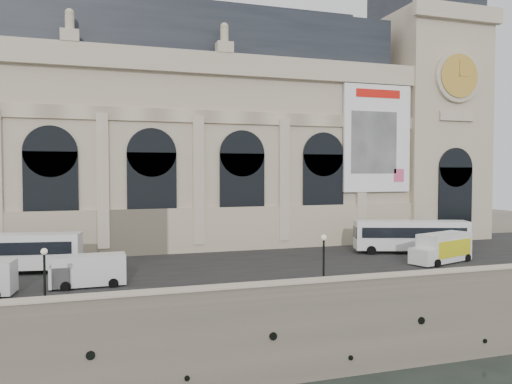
# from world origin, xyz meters

# --- Properties ---
(quay) EXTENTS (160.00, 70.00, 6.00)m
(quay) POSITION_xyz_m (0.00, 35.00, 3.00)
(quay) COLOR #786E5C
(quay) RESTS_ON ground
(street) EXTENTS (160.00, 24.00, 0.06)m
(street) POSITION_xyz_m (0.00, 14.00, 6.03)
(street) COLOR #2D2D2D
(street) RESTS_ON quay
(parapet) EXTENTS (160.00, 1.40, 1.21)m
(parapet) POSITION_xyz_m (0.00, 0.60, 6.62)
(parapet) COLOR #786E5C
(parapet) RESTS_ON quay
(museum) EXTENTS (69.00, 18.70, 29.10)m
(museum) POSITION_xyz_m (-5.98, 30.86, 19.72)
(museum) COLOR tan
(museum) RESTS_ON quay
(clock_pavilion) EXTENTS (13.00, 14.72, 36.70)m
(clock_pavilion) POSITION_xyz_m (34.00, 27.93, 23.42)
(clock_pavilion) COLOR tan
(clock_pavilion) RESTS_ON quay
(bus_left) EXTENTS (12.15, 4.25, 3.51)m
(bus_left) POSITION_xyz_m (-16.91, 15.78, 7.97)
(bus_left) COLOR silver
(bus_left) RESTS_ON quay
(bus_right) EXTENTS (12.31, 6.38, 3.59)m
(bus_right) POSITION_xyz_m (23.10, 14.55, 8.01)
(bus_right) COLOR silver
(bus_right) RESTS_ON quay
(van_c) EXTENTS (5.65, 2.43, 2.50)m
(van_c) POSITION_xyz_m (-10.50, 8.46, 7.28)
(van_c) COLOR silver
(van_c) RESTS_ON quay
(box_truck) EXTENTS (7.57, 4.44, 2.91)m
(box_truck) POSITION_xyz_m (22.59, 8.70, 7.46)
(box_truck) COLOR silver
(box_truck) RESTS_ON quay
(lamp_left) EXTENTS (0.42, 0.42, 4.14)m
(lamp_left) POSITION_xyz_m (-12.73, 1.84, 8.06)
(lamp_left) COLOR black
(lamp_left) RESTS_ON quay
(lamp_right) EXTENTS (0.43, 0.43, 4.25)m
(lamp_right) POSITION_xyz_m (6.70, 1.89, 8.11)
(lamp_right) COLOR black
(lamp_right) RESTS_ON quay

